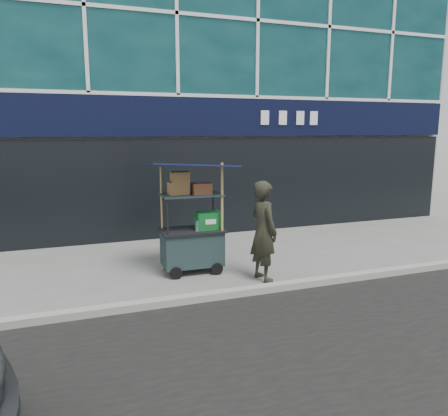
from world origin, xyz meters
name	(u,v)px	position (x,y,z in m)	size (l,w,h in m)	color
ground	(239,291)	(0.00, 0.00, 0.00)	(80.00, 80.00, 0.00)	slate
curb	(243,292)	(0.00, -0.20, 0.06)	(80.00, 0.18, 0.12)	#98978F
building	(151,9)	(0.00, 6.95, 6.02)	(16.00, 6.20, 12.00)	gray
vendor_cart	(193,233)	(-0.43, 1.22, 0.73)	(1.55, 1.11, 2.08)	#1B2C2F
vendor_man	(263,231)	(0.61, 0.39, 0.88)	(0.64, 0.42, 1.76)	black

